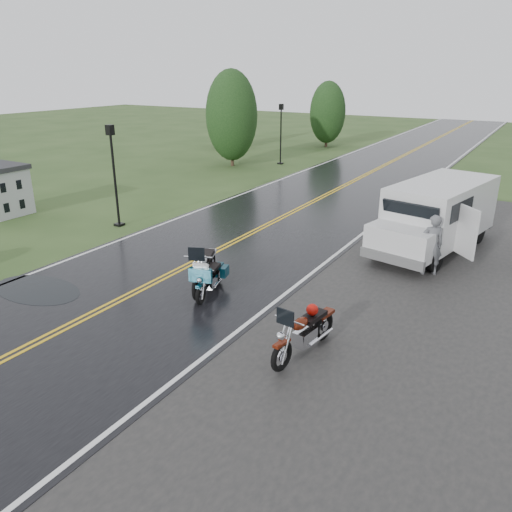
% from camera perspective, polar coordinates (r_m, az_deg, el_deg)
% --- Properties ---
extents(ground, '(120.00, 120.00, 0.00)m').
position_cam_1_polar(ground, '(15.01, -13.24, -3.95)').
color(ground, '#2D471E').
rests_on(ground, ground).
extents(road, '(8.00, 100.00, 0.04)m').
position_cam_1_polar(road, '(22.75, 4.30, 5.05)').
color(road, black).
rests_on(road, ground).
extents(motorcycle_red, '(1.14, 2.43, 1.38)m').
position_cam_1_polar(motorcycle_red, '(10.61, 2.96, -10.06)').
color(motorcycle_red, '#511709').
rests_on(motorcycle_red, ground).
extents(motorcycle_teal, '(1.26, 2.13, 1.19)m').
position_cam_1_polar(motorcycle_teal, '(13.56, -6.39, -3.47)').
color(motorcycle_teal, '#052E3C').
rests_on(motorcycle_teal, ground).
extents(motorcycle_silver, '(1.84, 2.67, 1.48)m').
position_cam_1_polar(motorcycle_silver, '(13.78, -6.83, -2.42)').
color(motorcycle_silver, '#ABACB3').
rests_on(motorcycle_silver, ground).
extents(van_white, '(3.53, 6.61, 2.46)m').
position_cam_1_polar(van_white, '(17.28, 14.22, 3.61)').
color(van_white, silver).
rests_on(van_white, ground).
extents(person_at_van, '(0.84, 0.76, 1.94)m').
position_cam_1_polar(person_at_van, '(16.35, 19.41, 1.11)').
color(person_at_van, '#55565A').
rests_on(person_at_van, ground).
extents(lamp_post_near_left, '(0.35, 0.35, 4.12)m').
position_cam_1_polar(lamp_post_near_left, '(21.01, -15.86, 8.75)').
color(lamp_post_near_left, black).
rests_on(lamp_post_near_left, ground).
extents(lamp_post_far_left, '(0.34, 0.34, 4.00)m').
position_cam_1_polar(lamp_post_far_left, '(34.45, 2.85, 13.74)').
color(lamp_post_far_left, black).
rests_on(lamp_post_far_left, ground).
extents(tree_left_mid, '(3.37, 3.37, 5.27)m').
position_cam_1_polar(tree_left_mid, '(33.71, -2.78, 14.67)').
color(tree_left_mid, '#1E3D19').
rests_on(tree_left_mid, ground).
extents(tree_left_far, '(2.91, 2.91, 4.48)m').
position_cam_1_polar(tree_left_far, '(42.83, 8.15, 15.23)').
color(tree_left_far, '#1E3D19').
rests_on(tree_left_far, ground).
extents(pine_left_far, '(2.63, 2.63, 5.48)m').
position_cam_1_polar(pine_left_far, '(41.97, -3.11, 15.98)').
color(pine_left_far, '#1E3D19').
rests_on(pine_left_far, ground).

